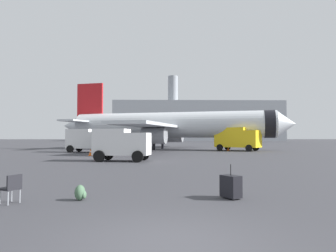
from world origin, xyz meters
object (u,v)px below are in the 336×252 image
at_px(cargo_van, 121,143).
at_px(safety_cone_mid, 228,148).
at_px(safety_cone_near, 91,152).
at_px(gate_chair, 12,187).
at_px(traveller_backpack, 80,193).
at_px(rolling_suitcase, 231,186).
at_px(airplane_at_gate, 170,125).
at_px(service_truck, 87,139).
at_px(fuel_truck, 237,138).

relative_size(cargo_van, safety_cone_mid, 5.74).
relative_size(safety_cone_near, gate_chair, 0.79).
bearing_deg(gate_chair, traveller_backpack, 12.32).
bearing_deg(traveller_backpack, safety_cone_mid, 69.95).
bearing_deg(safety_cone_near, traveller_backpack, -77.75).
bearing_deg(rolling_suitcase, airplane_at_gate, 91.54).
height_order(service_truck, safety_cone_near, service_truck).
bearing_deg(fuel_truck, airplane_at_gate, 158.04).
xyz_separation_m(cargo_van, gate_chair, (-1.25, -15.39, -0.95)).
distance_m(cargo_van, safety_cone_near, 8.19).
distance_m(safety_cone_near, gate_chair, 22.58).
bearing_deg(rolling_suitcase, gate_chair, -174.97).
height_order(airplane_at_gate, gate_chair, airplane_at_gate).
xyz_separation_m(safety_cone_mid, gate_chair, (-13.83, -33.03, 0.10)).
distance_m(service_truck, fuel_truck, 20.14).
distance_m(fuel_truck, rolling_suitcase, 33.06).
xyz_separation_m(service_truck, fuel_truck, (19.83, 3.49, 0.16)).
relative_size(airplane_at_gate, cargo_van, 7.53).
relative_size(rolling_suitcase, traveller_backpack, 2.29).
height_order(service_truck, safety_cone_mid, service_truck).
distance_m(safety_cone_near, traveller_backpack, 22.49).
distance_m(service_truck, traveller_backpack, 29.49).
height_order(fuel_truck, gate_chair, fuel_truck).
relative_size(rolling_suitcase, gate_chair, 1.28).
bearing_deg(gate_chair, service_truck, 99.53).
height_order(airplane_at_gate, service_truck, airplane_at_gate).
xyz_separation_m(fuel_truck, safety_cone_mid, (-1.12, 0.45, -1.37)).
bearing_deg(service_truck, fuel_truck, 9.98).
distance_m(service_truck, safety_cone_near, 7.11).
xyz_separation_m(traveller_backpack, gate_chair, (-1.93, -0.42, 0.27)).
xyz_separation_m(airplane_at_gate, cargo_van, (-4.50, -20.90, -2.21)).
distance_m(fuel_truck, safety_cone_mid, 1.83).
relative_size(service_truck, fuel_truck, 0.83).
bearing_deg(rolling_suitcase, traveller_backpack, -177.99).
bearing_deg(gate_chair, safety_cone_near, 97.22).
distance_m(airplane_at_gate, rolling_suitcase, 35.86).
relative_size(traveller_backpack, gate_chair, 0.56).
relative_size(service_truck, cargo_van, 1.11).
xyz_separation_m(service_truck, cargo_van, (6.13, -13.69, -0.16)).
relative_size(safety_cone_near, traveller_backpack, 1.42).
relative_size(cargo_van, rolling_suitcase, 4.25).
relative_size(service_truck, traveller_backpack, 10.78).
bearing_deg(traveller_backpack, cargo_van, 92.60).
bearing_deg(service_truck, safety_cone_mid, 11.90).
bearing_deg(service_truck, traveller_backpack, -76.63).
height_order(fuel_truck, cargo_van, fuel_truck).
bearing_deg(fuel_truck, service_truck, -170.02).
xyz_separation_m(airplane_at_gate, service_truck, (-10.63, -7.20, -2.05)).
xyz_separation_m(rolling_suitcase, gate_chair, (-6.71, -0.59, 0.11)).
relative_size(cargo_van, gate_chair, 5.44).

